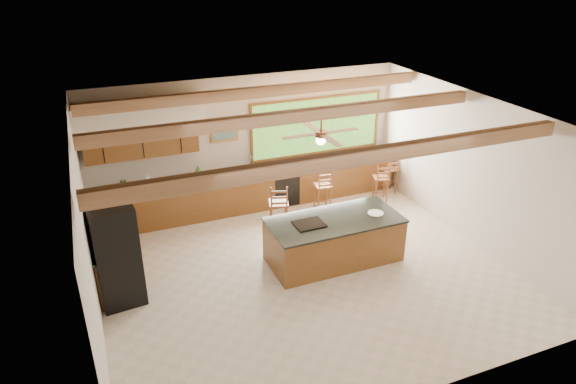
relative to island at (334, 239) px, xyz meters
name	(u,v)px	position (x,y,z in m)	size (l,w,h in m)	color
ground	(305,272)	(-0.69, -0.19, -0.44)	(7.20, 7.20, 0.00)	beige
room_shell	(283,150)	(-0.86, 0.46, 1.77)	(7.27, 6.54, 3.02)	beige
counter_run	(224,201)	(-1.50, 2.33, 0.02)	(7.12, 3.10, 1.24)	brown
island	(334,239)	(0.00, 0.00, 0.00)	(2.53, 1.20, 0.90)	brown
refrigerator	(116,255)	(-3.91, 0.21, 0.46)	(0.77, 0.75, 1.80)	black
bar_stool_a	(280,205)	(-0.59, 1.35, 0.22)	(0.50, 0.50, 1.12)	brown
bar_stool_b	(324,187)	(0.71, 1.93, 0.16)	(0.41, 0.41, 1.01)	brown
bar_stool_c	(382,179)	(2.20, 1.87, 0.13)	(0.43, 0.43, 0.96)	brown
bar_stool_d	(390,170)	(2.61, 2.21, 0.16)	(0.39, 0.39, 1.02)	brown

